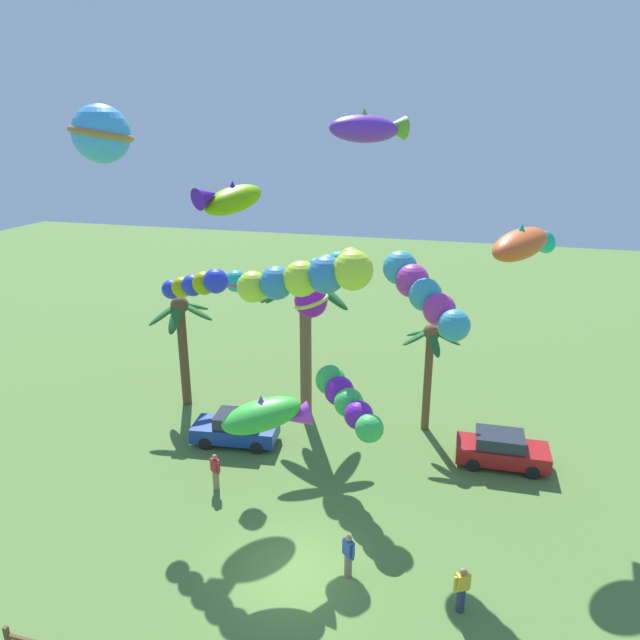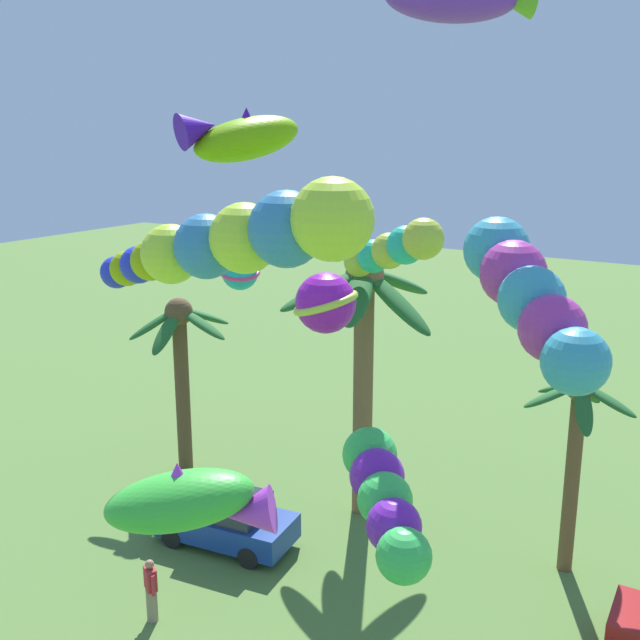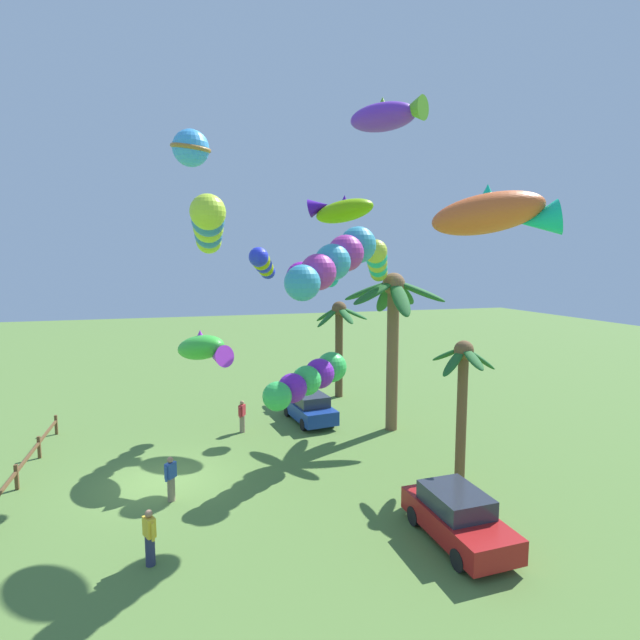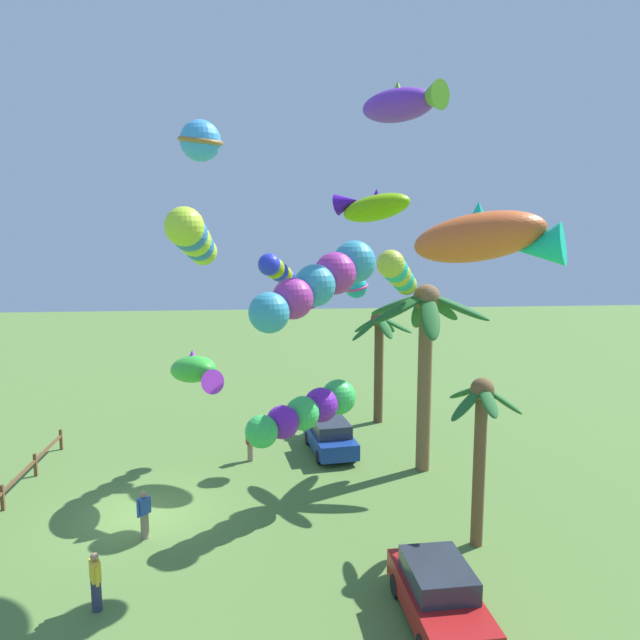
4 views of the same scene
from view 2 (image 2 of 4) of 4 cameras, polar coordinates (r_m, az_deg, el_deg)
palm_tree_0 at (r=21.50m, az=3.19°, el=-0.25°), size 4.54×5.04×7.81m
palm_tree_1 at (r=20.18m, az=18.76°, el=-8.01°), size 2.77×2.53×5.42m
palm_tree_2 at (r=25.06m, az=-10.47°, el=-2.13°), size 3.16×3.24×5.96m
parked_car_0 at (r=21.75m, az=-7.14°, el=-14.71°), size 4.08×2.16×1.51m
spectator_0 at (r=19.09m, az=-12.64°, el=-19.26°), size 0.48×0.39×1.59m
kite_tube_0 at (r=17.84m, az=-13.32°, el=4.16°), size 3.28×1.74×1.60m
kite_fish_1 at (r=20.93m, az=-6.06°, el=13.61°), size 2.91×3.75×1.69m
kite_ball_3 at (r=20.40m, az=-6.07°, el=3.65°), size 1.53×1.53×1.00m
kite_tube_4 at (r=14.25m, az=15.34°, el=2.03°), size 3.50×3.87×2.47m
kite_tube_5 at (r=18.86m, az=5.57°, el=5.34°), size 3.25×2.09×1.83m
kite_tube_6 at (r=11.89m, az=-4.93°, el=6.35°), size 4.48×1.35×1.96m
kite_ball_7 at (r=15.94m, az=0.43°, el=1.30°), size 1.75×1.76×1.30m
kite_tube_8 at (r=16.61m, az=4.77°, el=-12.92°), size 3.41×3.99×1.65m
kite_fish_10 at (r=14.06m, az=-9.87°, el=-13.36°), size 3.34×2.67×1.50m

